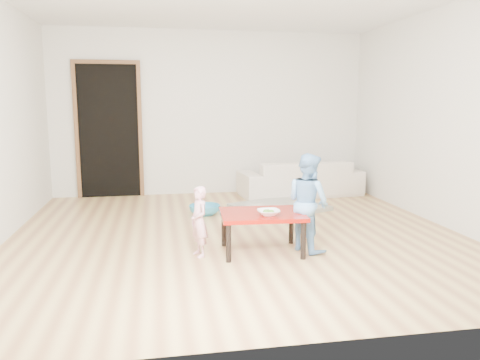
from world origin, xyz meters
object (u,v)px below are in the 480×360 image
object	(u,v)px
basin	(205,210)
bowl	(269,213)
child_pink	(199,222)
red_table	(262,232)
sofa	(300,178)
child_blue	(308,202)

from	to	relation	value
basin	bowl	bearing A→B (deg)	-76.51
basin	child_pink	bearing A→B (deg)	-97.45
child_pink	red_table	bearing A→B (deg)	72.37
sofa	red_table	xyz separation A→B (m)	(-1.24, -2.75, -0.08)
red_table	child_blue	bearing A→B (deg)	-0.15
bowl	child_pink	size ratio (longest dim) A/B	0.32
sofa	bowl	distance (m)	3.12
bowl	child_blue	xyz separation A→B (m)	(0.43, 0.13, 0.06)
sofa	basin	world-z (taller)	sofa
sofa	red_table	bearing A→B (deg)	60.54
sofa	child_blue	xyz separation A→B (m)	(-0.78, -2.75, 0.21)
child_blue	basin	bearing A→B (deg)	2.60
sofa	basin	xyz separation A→B (m)	(-1.64, -1.07, -0.22)
sofa	basin	size ratio (longest dim) A/B	4.69
sofa	basin	bearing A→B (deg)	27.86
sofa	basin	distance (m)	1.97
child_blue	basin	size ratio (longest dim) A/B	2.38
red_table	basin	xyz separation A→B (m)	(-0.40, 1.68, -0.14)
basin	red_table	bearing A→B (deg)	-76.65
child_blue	sofa	bearing A→B (deg)	-40.44
child_pink	basin	distance (m)	1.72
red_table	child_blue	xyz separation A→B (m)	(0.47, -0.00, 0.29)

